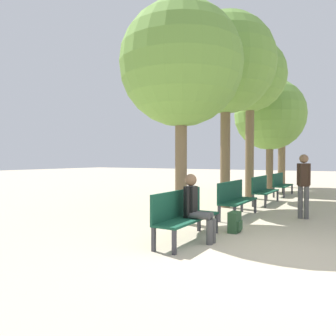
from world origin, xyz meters
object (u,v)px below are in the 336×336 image
bench_row_2 (263,188)px  backpack (235,222)px  tree_row_0 (181,66)px  bench_row_3 (281,183)px  tree_row_4 (282,117)px  bench_row_1 (235,197)px  tree_row_3 (270,115)px  pedestrian_mid (304,182)px  tree_row_2 (250,77)px  person_seated (196,206)px  bench_row_0 (183,212)px  tree_row_1 (226,64)px

bench_row_2 → backpack: bench_row_2 is taller
backpack → bench_row_2: bearing=97.4°
tree_row_0 → bench_row_3: bearing=83.4°
tree_row_4 → bench_row_1: bearing=-85.3°
bench_row_3 → tree_row_3: 3.58m
pedestrian_mid → tree_row_4: bearing=104.3°
tree_row_4 → bench_row_3: bearing=-79.1°
tree_row_2 → pedestrian_mid: bearing=-55.6°
tree_row_4 → person_seated: tree_row_4 is taller
tree_row_3 → person_seated: tree_row_3 is taller
person_seated → pedestrian_mid: 3.77m
bench_row_3 → tree_row_3: bearing=117.6°
bench_row_3 → tree_row_0: (-0.85, -7.28, 3.21)m
pedestrian_mid → bench_row_0: bearing=-114.4°
backpack → tree_row_1: bearing=113.7°
person_seated → tree_row_1: bearing=103.8°
bench_row_2 → tree_row_4: bearing=96.6°
bench_row_1 → tree_row_4: (-0.85, 10.24, 3.27)m
bench_row_3 → tree_row_4: size_ratio=0.36×
bench_row_0 → bench_row_1: bearing=90.0°
tree_row_2 → backpack: (1.46, -5.98, -4.48)m
backpack → tree_row_3: bearing=98.9°
pedestrian_mid → tree_row_2: bearing=124.4°
tree_row_1 → pedestrian_mid: size_ratio=3.70×
tree_row_4 → tree_row_3: bearing=-90.0°
tree_row_3 → person_seated: (1.09, -10.34, -2.94)m
tree_row_1 → backpack: (1.46, -3.32, -4.30)m
tree_row_1 → tree_row_3: 6.00m
tree_row_0 → pedestrian_mid: (2.45, 2.06, -2.80)m
bench_row_3 → person_seated: 8.73m
bench_row_2 → pedestrian_mid: 2.84m
tree_row_2 → backpack: bearing=-76.3°
tree_row_2 → bench_row_3: bearing=62.9°
tree_row_2 → person_seated: 8.21m
bench_row_1 → backpack: 1.92m
tree_row_0 → pedestrian_mid: size_ratio=3.17×
tree_row_3 → backpack: bearing=-81.1°
tree_row_2 → tree_row_4: tree_row_2 is taller
bench_row_2 → bench_row_1: bearing=-90.0°
tree_row_0 → tree_row_4: bearing=90.0°
tree_row_4 → pedestrian_mid: size_ratio=3.11×
tree_row_0 → tree_row_2: bearing=90.0°
tree_row_0 → backpack: size_ratio=12.10×
tree_row_0 → person_seated: bearing=-53.0°
tree_row_2 → tree_row_4: (-0.00, 6.04, -0.89)m
tree_row_1 → bench_row_2: bearing=58.7°
bench_row_0 → tree_row_1: 6.03m
person_seated → pedestrian_mid: pedestrian_mid is taller
person_seated → pedestrian_mid: size_ratio=0.76×
tree_row_0 → tree_row_3: tree_row_3 is taller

